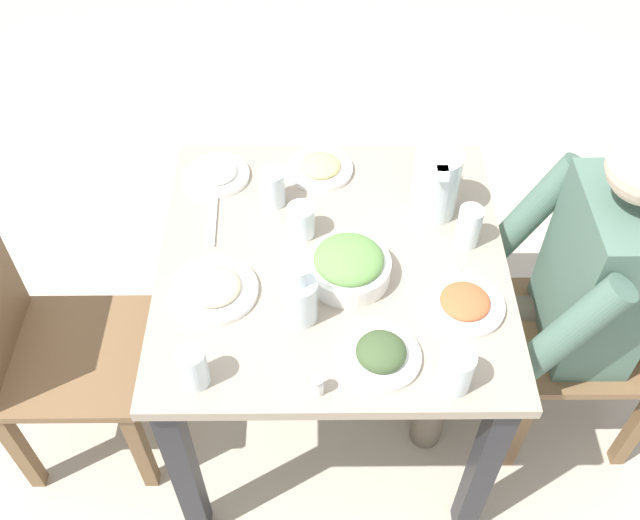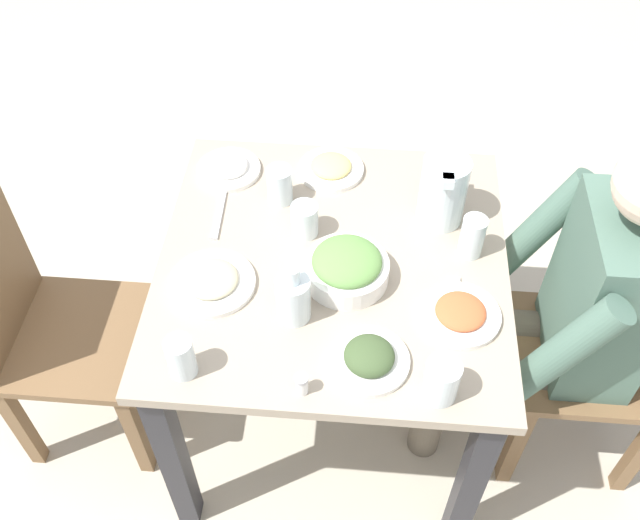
# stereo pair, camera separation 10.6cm
# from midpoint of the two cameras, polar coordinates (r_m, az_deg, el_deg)

# --- Properties ---
(ground_plane) EXTENTS (8.00, 8.00, 0.00)m
(ground_plane) POSITION_cam_midpoint_polar(r_m,az_deg,el_deg) (2.38, -0.52, -11.61)
(ground_plane) COLOR #B7AD99
(dining_table) EXTENTS (0.87, 0.87, 0.73)m
(dining_table) POSITION_cam_midpoint_polar(r_m,az_deg,el_deg) (1.88, -0.65, -2.48)
(dining_table) COLOR gray
(dining_table) RESTS_ON ground_plane
(chair_near) EXTENTS (0.40, 0.40, 0.85)m
(chair_near) POSITION_cam_midpoint_polar(r_m,az_deg,el_deg) (2.11, 21.47, -4.70)
(chair_near) COLOR brown
(chair_near) RESTS_ON ground_plane
(chair_far) EXTENTS (0.40, 0.40, 0.85)m
(chair_far) POSITION_cam_midpoint_polar(r_m,az_deg,el_deg) (2.09, -23.01, -6.20)
(chair_far) COLOR brown
(chair_far) RESTS_ON ground_plane
(diner_near) EXTENTS (0.48, 0.53, 1.15)m
(diner_near) POSITION_cam_midpoint_polar(r_m,az_deg,el_deg) (1.94, 17.05, -2.32)
(diner_near) COLOR #4C6B5B
(diner_near) RESTS_ON ground_plane
(water_pitcher) EXTENTS (0.16, 0.12, 0.19)m
(water_pitcher) POSITION_cam_midpoint_polar(r_m,az_deg,el_deg) (1.85, 7.59, 6.03)
(water_pitcher) COLOR silver
(water_pitcher) RESTS_ON dining_table
(salad_bowl) EXTENTS (0.20, 0.20, 0.09)m
(salad_bowl) POSITION_cam_midpoint_polar(r_m,az_deg,el_deg) (1.71, 0.52, -0.46)
(salad_bowl) COLOR white
(salad_bowl) RESTS_ON dining_table
(plate_beans) EXTENTS (0.21, 0.21, 0.04)m
(plate_beans) POSITION_cam_midpoint_polar(r_m,az_deg,el_deg) (1.73, -10.18, -2.31)
(plate_beans) COLOR white
(plate_beans) RESTS_ON dining_table
(plate_fries) EXTENTS (0.18, 0.18, 0.04)m
(plate_fries) POSITION_cam_midpoint_polar(r_m,az_deg,el_deg) (2.00, -1.52, 7.35)
(plate_fries) COLOR white
(plate_fries) RESTS_ON dining_table
(plate_rice_curry) EXTENTS (0.19, 0.19, 0.04)m
(plate_rice_curry) POSITION_cam_midpoint_polar(r_m,az_deg,el_deg) (1.70, 9.70, -3.46)
(plate_rice_curry) COLOR white
(plate_rice_curry) RESTS_ON dining_table
(plate_dolmas) EXTENTS (0.18, 0.18, 0.05)m
(plate_dolmas) POSITION_cam_midpoint_polar(r_m,az_deg,el_deg) (1.59, 2.96, -7.52)
(plate_dolmas) COLOR white
(plate_dolmas) RESTS_ON dining_table
(plate_yoghurt) EXTENTS (0.18, 0.18, 0.04)m
(plate_yoghurt) POSITION_cam_midpoint_polar(r_m,az_deg,el_deg) (2.01, -9.71, 6.79)
(plate_yoghurt) COLOR white
(plate_yoghurt) RESTS_ON dining_table
(water_glass_center) EXTENTS (0.07, 0.07, 0.10)m
(water_glass_center) POSITION_cam_midpoint_polar(r_m,az_deg,el_deg) (1.89, -5.45, 5.70)
(water_glass_center) COLOR silver
(water_glass_center) RESTS_ON dining_table
(water_glass_near_left) EXTENTS (0.07, 0.07, 0.09)m
(water_glass_near_left) POSITION_cam_midpoint_polar(r_m,az_deg,el_deg) (1.81, -3.20, 3.07)
(water_glass_near_left) COLOR silver
(water_glass_near_left) RESTS_ON dining_table
(water_glass_far_left) EXTENTS (0.06, 0.06, 0.11)m
(water_glass_far_left) POSITION_cam_midpoint_polar(r_m,az_deg,el_deg) (1.80, 10.13, 2.58)
(water_glass_far_left) COLOR silver
(water_glass_far_left) RESTS_ON dining_table
(water_glass_far_right) EXTENTS (0.06, 0.06, 0.11)m
(water_glass_far_right) POSITION_cam_midpoint_polar(r_m,az_deg,el_deg) (1.56, -11.99, -8.44)
(water_glass_far_right) COLOR silver
(water_glass_far_right) RESTS_ON dining_table
(water_glass_by_pitcher) EXTENTS (0.08, 0.08, 0.10)m
(water_glass_by_pitcher) POSITION_cam_midpoint_polar(r_m,az_deg,el_deg) (1.54, 8.82, -8.77)
(water_glass_by_pitcher) COLOR silver
(water_glass_by_pitcher) RESTS_ON dining_table
(oil_carafe) EXTENTS (0.08, 0.08, 0.16)m
(oil_carafe) POSITION_cam_midpoint_polar(r_m,az_deg,el_deg) (1.63, -3.47, -3.37)
(oil_carafe) COLOR silver
(oil_carafe) RESTS_ON dining_table
(salt_shaker) EXTENTS (0.03, 0.03, 0.05)m
(salt_shaker) POSITION_cam_midpoint_polar(r_m,az_deg,el_deg) (1.53, -2.21, -10.00)
(salt_shaker) COLOR white
(salt_shaker) RESTS_ON dining_table
(fork_near) EXTENTS (0.17, 0.03, 0.01)m
(fork_near) POSITION_cam_midpoint_polar(r_m,az_deg,el_deg) (1.72, 9.20, -2.85)
(fork_near) COLOR silver
(fork_near) RESTS_ON dining_table
(knife_near) EXTENTS (0.19, 0.02, 0.01)m
(knife_near) POSITION_cam_midpoint_polar(r_m,az_deg,el_deg) (1.90, -10.11, 3.11)
(knife_near) COLOR silver
(knife_near) RESTS_ON dining_table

